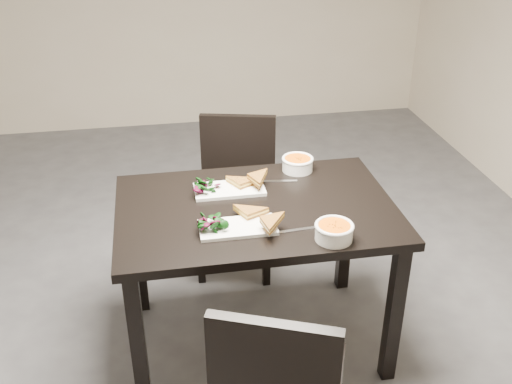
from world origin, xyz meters
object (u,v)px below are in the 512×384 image
(chair_near, at_px, (278,384))
(plate_far, at_px, (229,189))
(chair_far, at_px, (237,184))
(plate_near, at_px, (238,227))
(soup_bowl_far, at_px, (298,163))
(table, at_px, (256,226))
(soup_bowl_near, at_px, (334,231))

(chair_near, relative_size, plate_far, 2.70)
(chair_far, xyz_separation_m, plate_near, (-0.13, -0.89, 0.27))
(chair_near, height_order, soup_bowl_far, chair_near)
(chair_far, xyz_separation_m, plate_far, (-0.11, -0.56, 0.27))
(plate_near, xyz_separation_m, soup_bowl_far, (0.36, 0.48, 0.03))
(plate_far, xyz_separation_m, soup_bowl_far, (0.35, 0.15, 0.03))
(table, distance_m, soup_bowl_near, 0.42)
(table, bearing_deg, chair_near, -94.42)
(table, bearing_deg, soup_bowl_far, 50.16)
(table, relative_size, plate_far, 3.81)
(soup_bowl_near, bearing_deg, table, 129.34)
(plate_far, bearing_deg, table, -59.39)
(soup_bowl_near, xyz_separation_m, plate_far, (-0.35, 0.47, -0.03))
(table, bearing_deg, soup_bowl_near, -50.66)
(soup_bowl_near, bearing_deg, chair_far, 102.81)
(soup_bowl_near, bearing_deg, plate_near, 158.71)
(plate_near, distance_m, soup_bowl_near, 0.39)
(soup_bowl_far, bearing_deg, chair_far, 120.19)
(table, height_order, chair_far, chair_far)
(chair_near, distance_m, plate_near, 0.65)
(soup_bowl_near, height_order, soup_bowl_far, same)
(table, height_order, plate_near, plate_near)
(chair_far, distance_m, soup_bowl_far, 0.56)
(chair_near, bearing_deg, soup_bowl_near, 77.39)
(plate_far, bearing_deg, chair_near, -87.81)
(plate_near, relative_size, soup_bowl_far, 2.04)
(chair_far, xyz_separation_m, soup_bowl_far, (0.24, -0.41, 0.30))
(chair_near, bearing_deg, chair_far, 109.26)
(chair_near, bearing_deg, plate_far, 114.48)
(table, xyz_separation_m, chair_far, (0.02, 0.72, -0.17))
(chair_far, bearing_deg, plate_far, -87.78)
(table, xyz_separation_m, plate_near, (-0.11, -0.17, 0.11))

